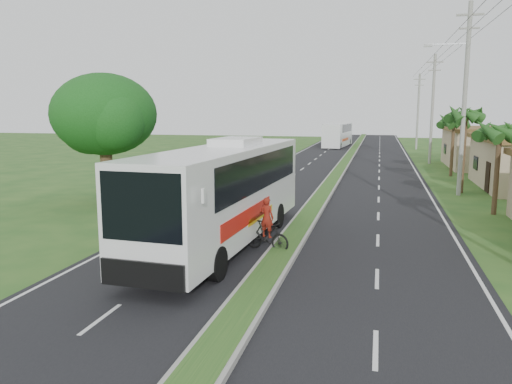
# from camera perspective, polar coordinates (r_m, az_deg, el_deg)

# --- Properties ---
(ground) EXTENTS (180.00, 180.00, 0.00)m
(ground) POSITION_cam_1_polar(r_m,az_deg,el_deg) (17.22, 1.79, -9.01)
(ground) COLOR #234E1C
(ground) RESTS_ON ground
(road_asphalt) EXTENTS (14.00, 160.00, 0.02)m
(road_asphalt) POSITION_cam_1_polar(r_m,az_deg,el_deg) (36.55, 8.37, 0.70)
(road_asphalt) COLOR black
(road_asphalt) RESTS_ON ground
(median_strip) EXTENTS (1.20, 160.00, 0.18)m
(median_strip) POSITION_cam_1_polar(r_m,az_deg,el_deg) (36.54, 8.38, 0.84)
(median_strip) COLOR gray
(median_strip) RESTS_ON ground
(lane_edge_left) EXTENTS (0.12, 160.00, 0.01)m
(lane_edge_left) POSITION_cam_1_polar(r_m,az_deg,el_deg) (37.77, -1.79, 1.05)
(lane_edge_left) COLOR silver
(lane_edge_left) RESTS_ON ground
(lane_edge_right) EXTENTS (0.12, 160.00, 0.01)m
(lane_edge_right) POSITION_cam_1_polar(r_m,az_deg,el_deg) (36.55, 18.88, 0.27)
(lane_edge_right) COLOR silver
(lane_edge_right) RESTS_ON ground
(shop_far) EXTENTS (8.60, 11.60, 3.82)m
(shop_far) POSITION_cam_1_polar(r_m,az_deg,el_deg) (53.18, 25.42, 4.64)
(shop_far) COLOR tan
(shop_far) RESTS_ON ground
(palm_verge_b) EXTENTS (2.40, 2.40, 5.05)m
(palm_verge_b) POSITION_cam_1_polar(r_m,az_deg,el_deg) (28.65, 26.11, 6.25)
(palm_verge_b) COLOR #473321
(palm_verge_b) RESTS_ON ground
(palm_verge_c) EXTENTS (2.40, 2.40, 5.85)m
(palm_verge_c) POSITION_cam_1_polar(r_m,az_deg,el_deg) (35.41, 22.88, 8.11)
(palm_verge_c) COLOR #473321
(palm_verge_c) RESTS_ON ground
(palm_verge_d) EXTENTS (2.40, 2.40, 5.25)m
(palm_verge_d) POSITION_cam_1_polar(r_m,az_deg,el_deg) (44.40, 21.69, 7.53)
(palm_verge_d) COLOR #473321
(palm_verge_d) RESTS_ON ground
(shade_tree) EXTENTS (6.30, 6.00, 7.54)m
(shade_tree) POSITION_cam_1_polar(r_m,az_deg,el_deg) (30.29, -17.12, 8.17)
(shade_tree) COLOR #473321
(shade_tree) RESTS_ON ground
(utility_pole_b) EXTENTS (3.20, 0.28, 12.00)m
(utility_pole_b) POSITION_cam_1_polar(r_m,az_deg,el_deg) (34.38, 22.70, 10.00)
(utility_pole_b) COLOR gray
(utility_pole_b) RESTS_ON ground
(utility_pole_c) EXTENTS (1.60, 0.28, 11.00)m
(utility_pole_c) POSITION_cam_1_polar(r_m,az_deg,el_deg) (54.24, 19.51, 9.04)
(utility_pole_c) COLOR gray
(utility_pole_c) RESTS_ON ground
(utility_pole_d) EXTENTS (1.60, 0.28, 10.50)m
(utility_pole_d) POSITION_cam_1_polar(r_m,az_deg,el_deg) (74.17, 18.03, 8.84)
(utility_pole_d) COLOR gray
(utility_pole_d) RESTS_ON ground
(coach_bus_main) EXTENTS (3.48, 13.37, 4.28)m
(coach_bus_main) POSITION_cam_1_polar(r_m,az_deg,el_deg) (20.03, -3.45, 0.51)
(coach_bus_main) COLOR white
(coach_bus_main) RESTS_ON ground
(coach_bus_far) EXTENTS (3.61, 12.22, 3.51)m
(coach_bus_far) POSITION_cam_1_polar(r_m,az_deg,el_deg) (76.84, 9.35, 6.61)
(coach_bus_far) COLOR white
(coach_bus_far) RESTS_ON ground
(motorcyclist) EXTENTS (2.01, 1.13, 2.12)m
(motorcyclist) POSITION_cam_1_polar(r_m,az_deg,el_deg) (19.38, 1.24, -4.62)
(motorcyclist) COLOR black
(motorcyclist) RESTS_ON ground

